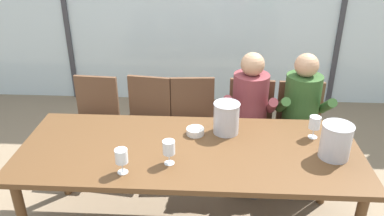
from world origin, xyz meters
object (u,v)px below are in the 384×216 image
(ice_bucket_secondary, at_px, (336,141))
(wine_glass_center_pour, at_px, (315,124))
(chair_near_window_right, at_px, (300,123))
(person_maroon_top, at_px, (249,110))
(chair_near_curtain, at_px, (95,116))
(chair_center, at_px, (193,118))
(chair_left_of_center, at_px, (147,116))
(wine_glass_by_left_taster, at_px, (169,148))
(tasting_bowl, at_px, (195,131))
(wine_glass_near_bucket, at_px, (121,157))
(ice_bucket_primary, at_px, (226,117))
(person_olive_shirt, at_px, (302,112))
(dining_table, at_px, (189,156))
(chair_right_of_center, at_px, (250,120))

(ice_bucket_secondary, distance_m, wine_glass_center_pour, 0.27)
(chair_near_window_right, bearing_deg, person_maroon_top, -164.98)
(chair_near_window_right, height_order, wine_glass_center_pour, wine_glass_center_pour)
(chair_near_curtain, xyz_separation_m, chair_center, (0.95, 0.01, 0.00))
(chair_left_of_center, distance_m, chair_near_window_right, 1.45)
(chair_center, xyz_separation_m, wine_glass_by_left_taster, (-0.10, -1.12, 0.35))
(chair_center, bearing_deg, ice_bucket_secondary, -47.54)
(wine_glass_by_left_taster, bearing_deg, chair_near_window_right, 44.14)
(wine_glass_by_left_taster, bearing_deg, wine_glass_center_pour, 21.13)
(chair_near_window_right, height_order, person_maroon_top, person_maroon_top)
(chair_left_of_center, height_order, tasting_bowl, chair_left_of_center)
(chair_center, relative_size, tasting_bowl, 6.57)
(wine_glass_near_bucket, bearing_deg, chair_near_curtain, 114.42)
(chair_center, xyz_separation_m, tasting_bowl, (0.06, -0.72, 0.26))
(chair_left_of_center, bearing_deg, ice_bucket_primary, -35.28)
(chair_center, height_order, wine_glass_by_left_taster, wine_glass_by_left_taster)
(ice_bucket_secondary, bearing_deg, person_olive_shirt, 92.87)
(ice_bucket_primary, height_order, wine_glass_center_pour, ice_bucket_primary)
(person_olive_shirt, xyz_separation_m, tasting_bowl, (-0.93, -0.56, 0.09))
(chair_center, height_order, tasting_bowl, chair_center)
(dining_table, height_order, chair_center, chair_center)
(chair_right_of_center, bearing_deg, person_maroon_top, -93.58)
(person_olive_shirt, xyz_separation_m, wine_glass_by_left_taster, (-1.09, -0.96, 0.18))
(chair_near_curtain, relative_size, chair_left_of_center, 1.00)
(tasting_bowl, bearing_deg, dining_table, -99.38)
(wine_glass_center_pour, bearing_deg, person_maroon_top, 127.70)
(ice_bucket_secondary, height_order, wine_glass_near_bucket, ice_bucket_secondary)
(dining_table, xyz_separation_m, chair_left_of_center, (-0.47, 0.93, -0.17))
(dining_table, xyz_separation_m, wine_glass_by_left_taster, (-0.12, -0.20, 0.19))
(chair_right_of_center, xyz_separation_m, person_maroon_top, (-0.03, -0.15, 0.17))
(chair_right_of_center, relative_size, person_maroon_top, 0.74)
(tasting_bowl, bearing_deg, chair_near_curtain, 144.99)
(ice_bucket_secondary, distance_m, tasting_bowl, 1.01)
(chair_left_of_center, bearing_deg, person_maroon_top, -2.38)
(person_maroon_top, relative_size, tasting_bowl, 8.92)
(chair_center, relative_size, wine_glass_by_left_taster, 5.13)
(ice_bucket_secondary, bearing_deg, dining_table, 176.78)
(chair_center, bearing_deg, dining_table, -92.48)
(person_maroon_top, bearing_deg, chair_center, 168.22)
(person_maroon_top, xyz_separation_m, ice_bucket_primary, (-0.23, -0.51, 0.19))
(chair_right_of_center, distance_m, person_maroon_top, 0.23)
(chair_near_window_right, bearing_deg, chair_center, 179.05)
(tasting_bowl, bearing_deg, chair_near_window_right, 35.30)
(person_olive_shirt, relative_size, ice_bucket_secondary, 4.80)
(chair_left_of_center, xyz_separation_m, wine_glass_near_bucket, (0.05, -1.25, 0.36))
(chair_near_curtain, bearing_deg, dining_table, -38.75)
(wine_glass_near_bucket, bearing_deg, chair_left_of_center, 92.26)
(chair_near_window_right, xyz_separation_m, wine_glass_center_pour, (-0.06, -0.67, 0.35))
(chair_near_curtain, bearing_deg, ice_bucket_secondary, -21.74)
(ice_bucket_secondary, distance_m, wine_glass_near_bucket, 1.45)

